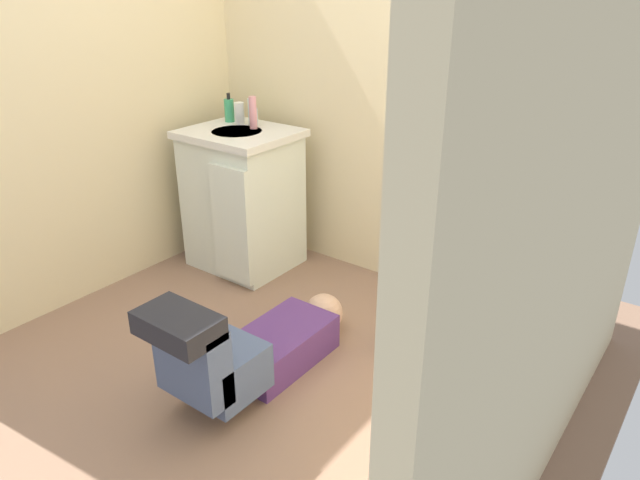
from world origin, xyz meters
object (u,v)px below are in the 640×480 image
(soap_dispenser, at_px, (229,110))
(bottle_pink, at_px, (253,113))
(person_plumber, at_px, (251,347))
(bottle_white, at_px, (239,113))
(faucet, at_px, (256,117))
(vanity_cabinet, at_px, (243,198))
(toilet_paper_roll, at_px, (458,465))
(toilet, at_px, (495,274))
(paper_towel_roll, at_px, (400,330))
(bottle_clear, at_px, (252,112))
(toiletry_bag, at_px, (540,182))
(tissue_box, at_px, (505,176))

(soap_dispenser, height_order, bottle_pink, bottle_pink)
(person_plumber, xyz_separation_m, bottle_white, (-0.92, 0.94, 0.71))
(faucet, height_order, bottle_pink, bottle_pink)
(vanity_cabinet, bearing_deg, faucet, 91.31)
(faucet, relative_size, toilet_paper_roll, 0.91)
(soap_dispenser, bearing_deg, faucet, 6.01)
(toilet, bearing_deg, paper_towel_roll, -133.20)
(person_plumber, distance_m, bottle_clear, 1.47)
(person_plumber, height_order, bottle_clear, bottle_clear)
(faucet, xyz_separation_m, bottle_clear, (-0.03, 0.00, 0.03))
(person_plumber, xyz_separation_m, toiletry_bag, (0.80, 0.99, 0.63))
(vanity_cabinet, height_order, bottle_pink, bottle_pink)
(faucet, relative_size, paper_towel_roll, 0.45)
(vanity_cabinet, distance_m, person_plumber, 1.18)
(tissue_box, height_order, toilet_paper_roll, tissue_box)
(person_plumber, bearing_deg, paper_towel_roll, 55.62)
(vanity_cabinet, distance_m, toilet_paper_roll, 1.95)
(tissue_box, xyz_separation_m, toilet_paper_roll, (0.29, -0.95, -0.75))
(vanity_cabinet, relative_size, toiletry_bag, 6.61)
(toilet_paper_roll, bearing_deg, tissue_box, 106.87)
(toilet, height_order, toiletry_bag, toiletry_bag)
(person_plumber, relative_size, bottle_pink, 5.96)
(toilet, height_order, faucet, faucet)
(faucet, relative_size, person_plumber, 0.09)
(toilet, distance_m, toilet_paper_roll, 0.95)
(tissue_box, relative_size, paper_towel_roll, 0.98)
(vanity_cabinet, height_order, bottle_white, bottle_white)
(faucet, distance_m, tissue_box, 1.47)
(toilet, bearing_deg, vanity_cabinet, -177.23)
(paper_towel_roll, distance_m, toilet_paper_roll, 0.77)
(vanity_cabinet, xyz_separation_m, paper_towel_roll, (1.21, -0.25, -0.31))
(bottle_white, bearing_deg, person_plumber, -45.77)
(soap_dispenser, bearing_deg, paper_towel_roll, -14.91)
(bottle_clear, distance_m, toilet_paper_roll, 2.18)
(person_plumber, bearing_deg, faucet, 130.04)
(toilet_paper_roll, bearing_deg, toilet, 105.80)
(faucet, bearing_deg, toilet, -2.78)
(bottle_pink, bearing_deg, vanity_cabinet, -111.56)
(vanity_cabinet, bearing_deg, paper_towel_roll, -11.56)
(vanity_cabinet, distance_m, faucet, 0.47)
(toiletry_bag, height_order, bottle_clear, bottle_clear)
(toilet, height_order, bottle_clear, bottle_clear)
(tissue_box, bearing_deg, vanity_cabinet, -173.62)
(toilet, distance_m, tissue_box, 0.44)
(tissue_box, relative_size, bottle_clear, 1.46)
(soap_dispenser, distance_m, toilet_paper_roll, 2.30)
(paper_towel_roll, bearing_deg, toilet_paper_roll, -44.82)
(toilet_paper_roll, bearing_deg, person_plumber, -177.73)
(vanity_cabinet, distance_m, tissue_box, 1.52)
(soap_dispenser, height_order, bottle_clear, soap_dispenser)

